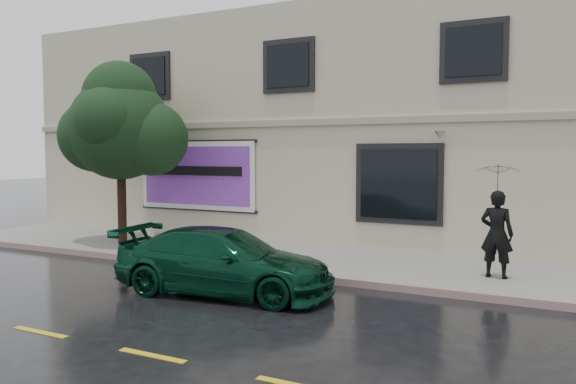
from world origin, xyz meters
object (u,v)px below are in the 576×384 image
at_px(car, 224,261).
at_px(fire_hydrant, 151,240).
at_px(pedestrian, 497,234).
at_px(street_tree, 120,129).

relative_size(car, fire_hydrant, 5.63).
bearing_deg(car, fire_hydrant, 54.96).
relative_size(pedestrian, street_tree, 0.39).
bearing_deg(car, street_tree, 55.16).
height_order(car, pedestrian, pedestrian).
bearing_deg(street_tree, car, -29.21).
bearing_deg(fire_hydrant, street_tree, 166.50).
bearing_deg(street_tree, pedestrian, 0.55).
distance_m(pedestrian, fire_hydrant, 8.32).
relative_size(car, street_tree, 0.92).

